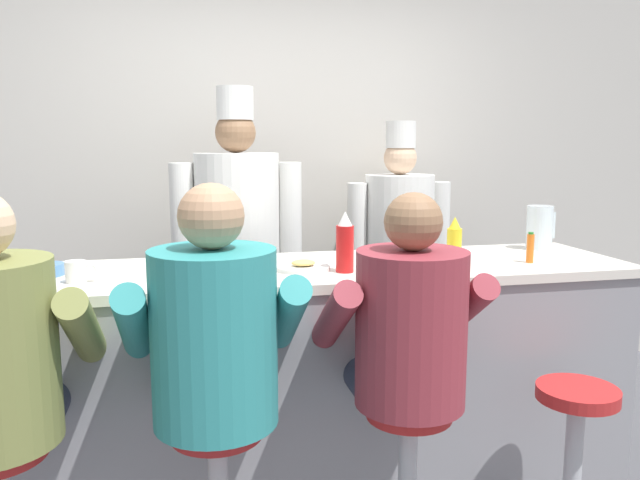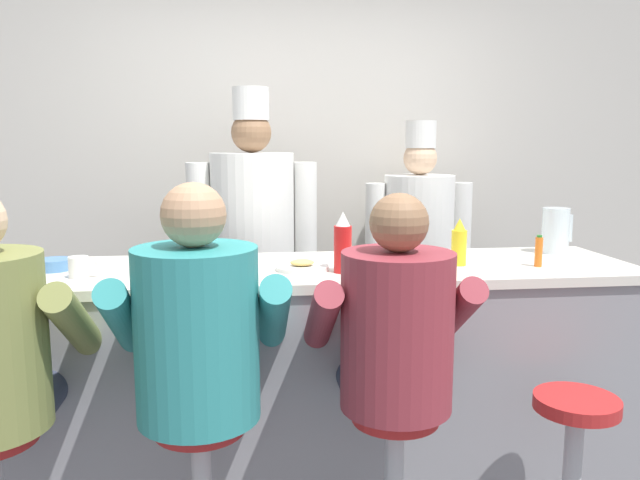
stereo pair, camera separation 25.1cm
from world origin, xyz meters
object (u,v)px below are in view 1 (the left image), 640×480
water_pitcher_clear (540,228)px  mustard_bottle_yellow (454,241)px  cook_in_whites_far (399,246)px  ketchup_bottle_red (345,244)px  diner_seated_teal (214,345)px  cereal_bowl (45,270)px  cook_in_whites_near (238,240)px  breakfast_plate (303,267)px  hot_sauce_bottle_orange (530,248)px  diner_seated_maroon (407,337)px  coffee_mug_white (77,272)px  empty_stool_round (574,441)px

water_pitcher_clear → mustard_bottle_yellow: bearing=-157.2°
mustard_bottle_yellow → cook_in_whites_far: size_ratio=0.12×
ketchup_bottle_red → diner_seated_teal: 0.76m
cereal_bowl → cook_in_whites_near: size_ratio=0.08×
water_pitcher_clear → breakfast_plate: size_ratio=0.97×
hot_sauce_bottle_orange → diner_seated_teal: size_ratio=0.10×
mustard_bottle_yellow → diner_seated_maroon: size_ratio=0.15×
hot_sauce_bottle_orange → diner_seated_teal: diner_seated_teal is taller
cereal_bowl → diner_seated_maroon: size_ratio=0.10×
coffee_mug_white → hot_sauce_bottle_orange: bearing=-0.3°
breakfast_plate → diner_seated_maroon: (0.28, -0.51, -0.17)m
empty_stool_round → water_pitcher_clear: bearing=69.1°
mustard_bottle_yellow → cook_in_whites_near: cook_in_whites_near is taller
diner_seated_teal → diner_seated_maroon: (0.68, -0.00, -0.02)m
coffee_mug_white → diner_seated_teal: size_ratio=0.08×
ketchup_bottle_red → mustard_bottle_yellow: 0.54m
ketchup_bottle_red → empty_stool_round: 1.17m
empty_stool_round → cook_in_whites_near: bearing=127.2°
diner_seated_teal → mustard_bottle_yellow: bearing=26.1°
coffee_mug_white → cook_in_whites_near: (0.70, 1.00, -0.05)m
cereal_bowl → mustard_bottle_yellow: bearing=-3.3°
empty_stool_round → cook_in_whites_far: (-0.13, 1.67, 0.50)m
cereal_bowl → cook_in_whites_far: (1.86, 1.00, -0.13)m
water_pitcher_clear → diner_seated_maroon: size_ratio=0.16×
cereal_bowl → diner_seated_maroon: 1.47m
mustard_bottle_yellow → hot_sauce_bottle_orange: (0.33, -0.07, -0.03)m
cereal_bowl → cook_in_whites_far: size_ratio=0.09×
hot_sauce_bottle_orange → diner_seated_teal: 1.51m
ketchup_bottle_red → diner_seated_teal: (-0.56, -0.44, -0.25)m
diner_seated_maroon → cereal_bowl: bearing=154.1°
cereal_bowl → diner_seated_maroon: (1.31, -0.64, -0.18)m
diner_seated_maroon → empty_stool_round: 0.81m
coffee_mug_white → diner_seated_teal: bearing=-43.8°
ketchup_bottle_red → cook_in_whites_near: size_ratio=0.14×
coffee_mug_white → diner_seated_teal: (0.49, -0.47, -0.18)m
hot_sauce_bottle_orange → cook_in_whites_near: 1.58m
ketchup_bottle_red → empty_stool_round: bearing=-31.1°
cereal_bowl → hot_sauce_bottle_orange: bearing=-4.9°
cereal_bowl → coffee_mug_white: size_ratio=1.22×
diner_seated_teal → ketchup_bottle_red: bearing=38.1°
water_pitcher_clear → ketchup_bottle_red: bearing=-163.1°
breakfast_plate → diner_seated_teal: 0.67m
mustard_bottle_yellow → diner_seated_teal: bearing=-153.9°
coffee_mug_white → cook_in_whites_far: (1.71, 1.17, -0.15)m
diner_seated_maroon → mustard_bottle_yellow: bearing=52.3°
diner_seated_maroon → coffee_mug_white: bearing=158.0°
mustard_bottle_yellow → cereal_bowl: bearing=176.7°
diner_seated_maroon → empty_stool_round: size_ratio=2.15×
cereal_bowl → coffee_mug_white: (0.15, -0.17, 0.02)m
water_pitcher_clear → breakfast_plate: bearing=-168.3°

